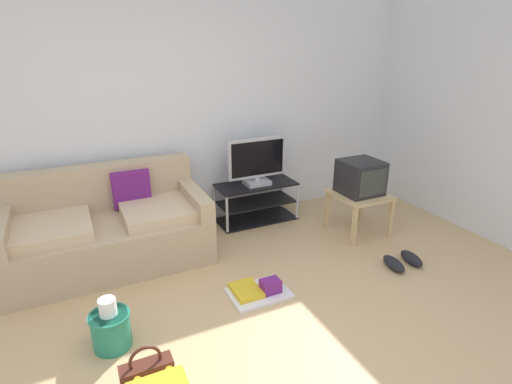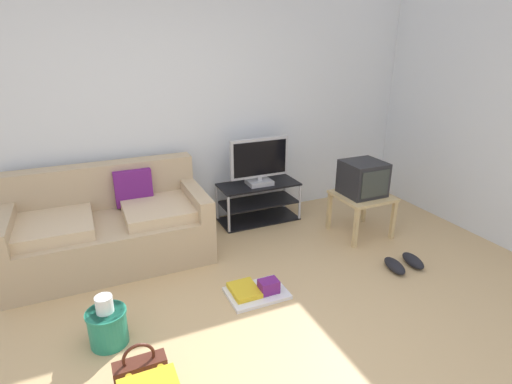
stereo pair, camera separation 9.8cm
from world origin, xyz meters
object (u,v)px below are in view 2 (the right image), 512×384
(flat_tv, at_px, (259,162))
(side_table, at_px, (362,201))
(crt_tv, at_px, (363,178))
(cleaning_bucket, at_px, (107,324))
(handbag, at_px, (141,374))
(sneakers_pair, at_px, (404,263))
(floor_tray, at_px, (256,291))
(tv_stand, at_px, (259,202))
(couch, at_px, (110,227))

(flat_tv, bearing_deg, side_table, -41.07)
(flat_tv, xyz_separation_m, crt_tv, (0.86, -0.73, -0.08))
(flat_tv, relative_size, cleaning_bucket, 1.80)
(flat_tv, bearing_deg, handbag, -130.53)
(crt_tv, height_order, cleaning_bucket, crt_tv)
(cleaning_bucket, bearing_deg, handbag, -73.97)
(sneakers_pair, relative_size, floor_tray, 0.81)
(tv_stand, relative_size, sneakers_pair, 2.31)
(flat_tv, relative_size, floor_tray, 1.41)
(floor_tray, bearing_deg, crt_tv, 22.02)
(side_table, bearing_deg, crt_tv, 90.00)
(cleaning_bucket, height_order, floor_tray, cleaning_bucket)
(tv_stand, bearing_deg, crt_tv, -41.30)
(floor_tray, bearing_deg, couch, 131.99)
(floor_tray, bearing_deg, flat_tv, 64.70)
(floor_tray, bearing_deg, side_table, 21.49)
(crt_tv, relative_size, floor_tray, 0.83)
(handbag, height_order, sneakers_pair, handbag)
(cleaning_bucket, bearing_deg, sneakers_pair, -1.38)
(side_table, bearing_deg, couch, 167.74)
(flat_tv, bearing_deg, couch, -172.98)
(couch, relative_size, sneakers_pair, 4.53)
(couch, distance_m, handbag, 1.75)
(crt_tv, height_order, handbag, crt_tv)
(tv_stand, bearing_deg, cleaning_bucket, -140.97)
(flat_tv, xyz_separation_m, cleaning_bucket, (-1.80, -1.44, -0.56))
(handbag, xyz_separation_m, sneakers_pair, (2.46, 0.44, -0.07))
(couch, relative_size, crt_tv, 4.42)
(side_table, distance_m, crt_tv, 0.25)
(crt_tv, distance_m, handbag, 2.84)
(flat_tv, bearing_deg, tv_stand, 90.00)
(side_table, bearing_deg, handbag, -154.73)
(flat_tv, height_order, crt_tv, flat_tv)
(handbag, bearing_deg, sneakers_pair, 10.10)
(floor_tray, bearing_deg, sneakers_pair, -6.49)
(couch, xyz_separation_m, handbag, (-0.00, -1.74, -0.20))
(flat_tv, relative_size, sneakers_pair, 1.74)
(couch, distance_m, floor_tray, 1.55)
(crt_tv, bearing_deg, tv_stand, 138.70)
(handbag, bearing_deg, flat_tv, 49.47)
(tv_stand, distance_m, crt_tv, 1.22)
(couch, height_order, side_table, couch)
(sneakers_pair, bearing_deg, cleaning_bucket, 178.62)
(handbag, bearing_deg, side_table, 25.27)
(flat_tv, bearing_deg, crt_tv, -40.45)
(crt_tv, bearing_deg, flat_tv, 139.55)
(handbag, bearing_deg, tv_stand, 49.79)
(cleaning_bucket, bearing_deg, couch, 83.14)
(crt_tv, bearing_deg, sneakers_pair, -94.38)
(flat_tv, distance_m, cleaning_bucket, 2.38)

